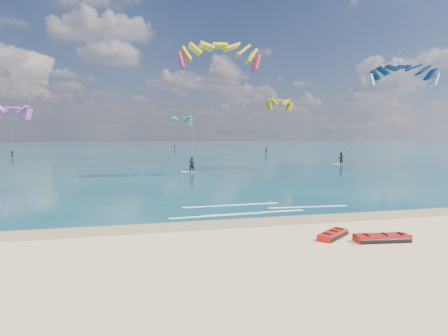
# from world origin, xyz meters

# --- Properties ---
(ground) EXTENTS (320.00, 320.00, 0.00)m
(ground) POSITION_xyz_m (0.00, 40.00, 0.00)
(ground) COLOR tan
(ground) RESTS_ON ground
(wet_sand_strip) EXTENTS (320.00, 2.40, 0.01)m
(wet_sand_strip) POSITION_xyz_m (0.00, 3.00, 0.00)
(wet_sand_strip) COLOR olive
(wet_sand_strip) RESTS_ON ground
(sea) EXTENTS (320.00, 200.00, 0.04)m
(sea) POSITION_xyz_m (0.00, 104.00, 0.02)
(sea) COLOR #0A293B
(sea) RESTS_ON ground
(packed_kite_left) EXTENTS (2.35, 2.10, 0.36)m
(packed_kite_left) POSITION_xyz_m (2.75, -1.08, 0.00)
(packed_kite_left) COLOR red
(packed_kite_left) RESTS_ON ground
(packed_kite_mid) EXTENTS (2.83, 1.41, 0.39)m
(packed_kite_mid) POSITION_xyz_m (4.63, -2.20, 0.00)
(packed_kite_mid) COLOR #AB0E0B
(packed_kite_mid) RESTS_ON ground
(kitesurfer_main) EXTENTS (9.66, 8.68, 16.04)m
(kitesurfer_main) POSITION_xyz_m (2.29, 27.68, 8.31)
(kitesurfer_main) COLOR gold
(kitesurfer_main) RESTS_ON sea
(kitesurfer_far) EXTENTS (13.58, 9.25, 15.94)m
(kitesurfer_far) POSITION_xyz_m (28.24, 33.87, 8.09)
(kitesurfer_far) COLOR gold
(kitesurfer_far) RESTS_ON sea
(shoreline_foam) EXTENTS (12.15, 3.62, 0.01)m
(shoreline_foam) POSITION_xyz_m (1.07, 6.22, 0.04)
(shoreline_foam) COLOR white
(shoreline_foam) RESTS_ON ground
(distant_kites) EXTENTS (59.31, 34.21, 12.04)m
(distant_kites) POSITION_xyz_m (4.62, 72.91, 5.19)
(distant_kites) COLOR gold
(distant_kites) RESTS_ON ground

